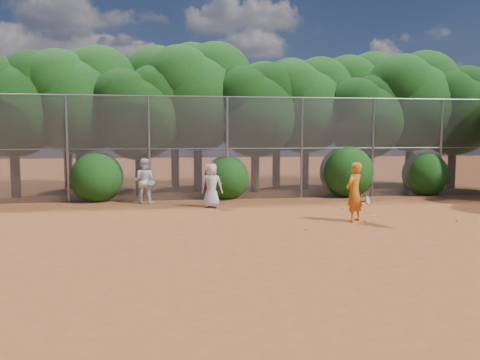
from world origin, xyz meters
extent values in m
plane|color=brown|center=(0.00, 0.00, 0.00)|extent=(80.00, 80.00, 0.00)
cylinder|color=gray|center=(-7.00, 6.00, 2.00)|extent=(0.09, 0.09, 4.00)
cylinder|color=gray|center=(-4.00, 6.00, 2.00)|extent=(0.09, 0.09, 4.00)
cylinder|color=gray|center=(-1.00, 6.00, 2.00)|extent=(0.09, 0.09, 4.00)
cylinder|color=gray|center=(2.00, 6.00, 2.00)|extent=(0.09, 0.09, 4.00)
cylinder|color=gray|center=(5.00, 6.00, 2.00)|extent=(0.09, 0.09, 4.00)
cylinder|color=gray|center=(8.00, 6.00, 2.00)|extent=(0.09, 0.09, 4.00)
cylinder|color=gray|center=(0.00, 6.00, 4.00)|extent=(20.00, 0.05, 0.05)
cylinder|color=gray|center=(0.00, 6.00, 2.00)|extent=(20.00, 0.04, 0.04)
cube|color=slate|center=(0.00, 6.00, 2.00)|extent=(20.00, 0.02, 4.00)
cylinder|color=black|center=(-9.50, 8.00, 1.19)|extent=(0.38, 0.38, 2.38)
sphere|color=black|center=(-9.50, 8.00, 3.52)|extent=(3.81, 3.81, 3.81)
sphere|color=black|center=(-8.74, 8.38, 4.47)|extent=(3.05, 3.05, 3.05)
cylinder|color=black|center=(-7.00, 8.50, 1.26)|extent=(0.38, 0.38, 2.52)
sphere|color=#134310|center=(-7.00, 8.50, 3.73)|extent=(4.03, 4.03, 4.03)
sphere|color=#134310|center=(-6.19, 8.90, 4.74)|extent=(3.23, 3.23, 3.23)
sphere|color=#134310|center=(-7.71, 8.20, 4.54)|extent=(3.02, 3.02, 3.02)
cylinder|color=black|center=(-4.50, 7.80, 1.08)|extent=(0.36, 0.36, 2.17)
sphere|color=black|center=(-4.50, 7.80, 3.21)|extent=(3.47, 3.47, 3.47)
sphere|color=black|center=(-3.81, 8.15, 4.08)|extent=(2.78, 2.78, 2.78)
sphere|color=black|center=(-5.11, 7.54, 3.91)|extent=(2.60, 2.60, 2.60)
cylinder|color=black|center=(-2.00, 8.80, 1.33)|extent=(0.39, 0.39, 2.66)
sphere|color=#134310|center=(-2.00, 8.80, 3.94)|extent=(4.26, 4.26, 4.26)
sphere|color=#134310|center=(-1.15, 9.23, 5.00)|extent=(3.40, 3.40, 3.40)
sphere|color=#134310|center=(-2.74, 8.48, 4.79)|extent=(3.19, 3.19, 3.19)
cylinder|color=black|center=(0.50, 8.20, 1.14)|extent=(0.37, 0.37, 2.27)
sphere|color=black|center=(0.50, 8.20, 3.37)|extent=(3.64, 3.64, 3.64)
sphere|color=black|center=(1.23, 8.56, 4.28)|extent=(2.91, 2.91, 2.91)
sphere|color=black|center=(-0.14, 7.93, 4.10)|extent=(2.73, 2.73, 2.73)
cylinder|color=black|center=(3.00, 9.00, 1.22)|extent=(0.38, 0.38, 2.45)
sphere|color=#134310|center=(3.00, 9.00, 3.63)|extent=(3.92, 3.92, 3.92)
sphere|color=#134310|center=(3.78, 9.39, 4.61)|extent=(3.14, 3.14, 3.14)
sphere|color=#134310|center=(2.31, 8.71, 4.41)|extent=(2.94, 2.94, 2.94)
cylinder|color=black|center=(5.50, 8.00, 1.05)|extent=(0.36, 0.36, 2.10)
sphere|color=black|center=(5.50, 8.00, 3.11)|extent=(3.36, 3.36, 3.36)
sphere|color=black|center=(6.17, 8.34, 3.95)|extent=(2.69, 2.69, 2.69)
sphere|color=black|center=(4.91, 7.75, 3.78)|extent=(2.52, 2.52, 2.52)
cylinder|color=black|center=(8.00, 8.60, 1.29)|extent=(0.39, 0.39, 2.59)
sphere|color=#134310|center=(8.00, 8.60, 3.83)|extent=(4.14, 4.14, 4.14)
sphere|color=#134310|center=(8.83, 9.01, 4.87)|extent=(3.32, 3.32, 3.32)
sphere|color=#134310|center=(7.27, 8.29, 4.66)|extent=(3.11, 3.11, 3.11)
cylinder|color=black|center=(10.00, 8.30, 1.15)|extent=(0.37, 0.37, 2.31)
sphere|color=black|center=(10.00, 8.30, 3.42)|extent=(3.70, 3.70, 3.70)
sphere|color=black|center=(10.74, 8.67, 4.34)|extent=(2.96, 2.96, 2.96)
sphere|color=black|center=(9.35, 8.02, 4.16)|extent=(2.77, 2.77, 2.77)
cylinder|color=black|center=(-8.00, 10.80, 1.31)|extent=(0.39, 0.39, 2.62)
sphere|color=#134310|center=(-8.00, 10.80, 3.88)|extent=(4.20, 4.20, 4.20)
sphere|color=#134310|center=(-7.16, 11.22, 4.94)|extent=(3.36, 3.36, 3.36)
sphere|color=#134310|center=(-8.73, 10.49, 4.72)|extent=(3.15, 3.15, 3.15)
cylinder|color=black|center=(-3.00, 11.00, 1.40)|extent=(0.40, 0.40, 2.80)
sphere|color=#134310|center=(-3.00, 11.00, 4.14)|extent=(4.48, 4.48, 4.48)
sphere|color=#134310|center=(-2.10, 11.45, 5.26)|extent=(3.58, 3.58, 3.58)
sphere|color=#134310|center=(-3.78, 10.66, 5.04)|extent=(3.36, 3.36, 3.36)
cylinder|color=black|center=(2.00, 10.60, 1.26)|extent=(0.38, 0.38, 2.52)
sphere|color=#134310|center=(2.00, 10.60, 3.73)|extent=(4.03, 4.03, 4.03)
sphere|color=#134310|center=(2.81, 11.00, 4.74)|extent=(3.23, 3.23, 3.23)
sphere|color=#134310|center=(1.29, 10.30, 4.54)|extent=(3.02, 3.02, 3.02)
cylinder|color=black|center=(6.50, 11.20, 1.36)|extent=(0.40, 0.40, 2.73)
sphere|color=#134310|center=(6.50, 11.20, 4.04)|extent=(4.37, 4.37, 4.37)
sphere|color=#134310|center=(7.37, 11.64, 5.13)|extent=(3.49, 3.49, 3.49)
sphere|color=#134310|center=(5.74, 10.87, 4.91)|extent=(3.28, 3.28, 3.28)
sphere|color=#134310|center=(-6.00, 6.30, 1.00)|extent=(2.00, 2.00, 2.00)
sphere|color=#134310|center=(-1.00, 6.30, 0.90)|extent=(1.80, 1.80, 1.80)
sphere|color=#134310|center=(4.00, 6.30, 1.10)|extent=(2.20, 2.20, 2.20)
sphere|color=#134310|center=(7.50, 6.30, 0.95)|extent=(1.90, 1.90, 1.90)
imported|color=orange|center=(2.11, 0.73, 0.87)|extent=(0.76, 0.72, 1.75)
torus|color=black|center=(2.46, 0.53, 0.65)|extent=(0.31, 0.26, 0.30)
cylinder|color=black|center=(2.33, 0.70, 0.59)|extent=(0.19, 0.24, 0.10)
imported|color=silver|center=(-1.78, 4.01, 0.78)|extent=(0.88, 0.72, 1.56)
ellipsoid|color=#A62017|center=(-1.78, 4.01, 1.52)|extent=(0.22, 0.22, 0.13)
sphere|color=#C9E229|center=(-1.48, 3.81, 0.85)|extent=(0.07, 0.07, 0.07)
imported|color=white|center=(-4.19, 5.40, 0.84)|extent=(0.93, 0.80, 1.68)
torus|color=black|center=(-3.89, 5.10, 0.80)|extent=(0.34, 0.26, 0.26)
cylinder|color=black|center=(-3.86, 5.27, 0.67)|extent=(0.08, 0.25, 0.19)
sphere|color=#C9E229|center=(3.00, 1.34, 0.03)|extent=(0.07, 0.07, 0.07)
sphere|color=#C9E229|center=(2.68, 3.06, 0.03)|extent=(0.07, 0.07, 0.07)
sphere|color=#C9E229|center=(2.45, 0.66, 0.03)|extent=(0.07, 0.07, 0.07)
sphere|color=#C9E229|center=(5.15, 0.37, 0.03)|extent=(0.07, 0.07, 0.07)
sphere|color=#C9E229|center=(0.38, -0.24, 0.03)|extent=(0.07, 0.07, 0.07)
sphere|color=#C9E229|center=(4.13, 4.92, 0.03)|extent=(0.07, 0.07, 0.07)
camera|label=1|loc=(-3.12, -12.17, 2.54)|focal=35.00mm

